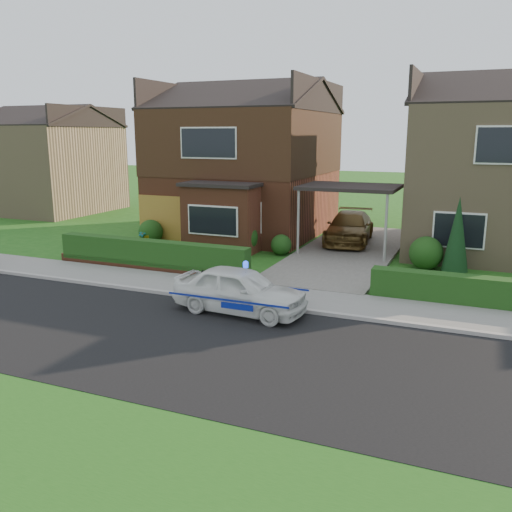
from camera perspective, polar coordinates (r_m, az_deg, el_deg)
The scene contains 24 objects.
ground at distance 12.47m, azimuth -2.19°, elevation -9.82°, with size 120.00×120.00×0.00m, color #1E5316.
road at distance 12.47m, azimuth -2.19°, elevation -9.82°, with size 60.00×6.00×0.02m, color black.
kerb at distance 15.09m, azimuth 2.69°, elevation -5.49°, with size 60.00×0.16×0.12m, color #9E9993.
sidewalk at distance 16.04m, azimuth 3.98°, elevation -4.43°, with size 60.00×2.00×0.10m, color slate.
grass_verge at distance 8.73m, azimuth -17.13°, elevation -21.15°, with size 60.00×4.00×0.01m, color #1E5316.
driveway at distance 22.48m, azimuth 9.65°, elevation 0.46°, with size 3.80×12.00×0.12m, color #666059.
house_left at distance 26.58m, azimuth -0.99°, elevation 10.68°, with size 7.50×9.53×7.25m.
house_right at distance 24.47m, azimuth 25.15°, elevation 8.96°, with size 7.50×8.06×7.25m.
carport_link at distance 22.04m, azimuth 9.87°, elevation 7.05°, with size 3.80×3.00×2.77m.
garage_door at distance 24.53m, azimuth -9.99°, elevation 3.83°, with size 2.20×0.10×2.10m, color olive.
dwarf_wall at distance 19.56m, azimuth -11.15°, elevation -1.09°, with size 7.70×0.25×0.36m, color brown.
hedge_left at distance 19.72m, azimuth -10.89°, elevation -1.50°, with size 7.50×0.55×0.90m, color #1B3A12.
hedge_right at distance 16.52m, azimuth 24.97°, elevation -5.30°, with size 7.50×0.55×0.80m, color #1B3A12.
shrub_left_far at distance 24.37m, azimuth -11.02°, elevation 2.51°, with size 1.08×1.08×1.08m, color #1B3A12.
shrub_left_mid at distance 22.02m, azimuth -1.51°, elevation 1.98°, with size 1.32×1.32×1.32m, color #1B3A12.
shrub_left_near at distance 21.75m, azimuth 2.67°, elevation 1.19°, with size 0.84×0.84×0.84m, color #1B3A12.
shrub_right_near at distance 20.34m, azimuth 17.46°, elevation 0.30°, with size 1.20×1.20×1.20m, color #1B3A12.
conifer_a at distance 19.95m, azimuth 20.40°, elevation 1.91°, with size 0.90×0.90×2.60m, color black.
neighbour_left at distance 36.36m, azimuth -20.79°, elevation 8.52°, with size 6.50×7.00×5.20m, color #9B825F.
police_car at distance 14.70m, azimuth -1.71°, elevation -3.65°, with size 3.41×3.80×1.43m.
driveway_car at distance 24.03m, azimuth 9.81°, elevation 2.98°, with size 1.82×4.49×1.30m, color brown.
potted_plant_a at distance 23.98m, azimuth -11.86°, elevation 1.81°, with size 0.35×0.24×0.67m, color gray.
potted_plant_b at distance 22.85m, azimuth -11.60°, elevation 1.30°, with size 0.38×0.30×0.68m, color gray.
potted_plant_c at distance 18.65m, azimuth -2.21°, elevation -0.86°, with size 0.44×0.44×0.79m, color gray.
Camera 1 is at (4.86, -10.43, 4.79)m, focal length 38.00 mm.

